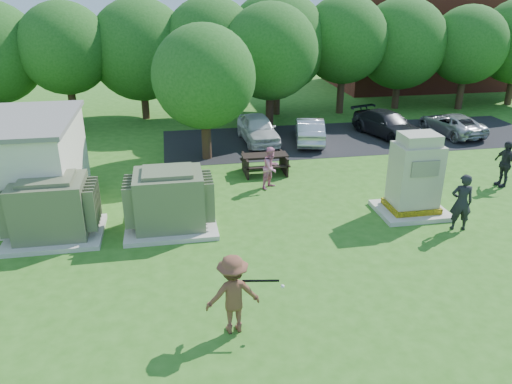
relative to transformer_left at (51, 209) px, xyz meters
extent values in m
plane|color=#2D6619|center=(6.50, -4.50, -0.97)|extent=(120.00, 120.00, 0.00)
cube|color=maroon|center=(24.50, 22.50, 3.03)|extent=(15.00, 8.00, 8.00)
cube|color=#232326|center=(13.50, 9.00, -0.96)|extent=(20.00, 6.00, 0.01)
cube|color=beige|center=(0.00, 0.00, -0.89)|extent=(3.00, 2.40, 0.15)
cube|color=#5A6145|center=(0.00, 0.00, 0.08)|extent=(2.20, 1.80, 1.80)
cube|color=#5A6145|center=(0.00, 0.00, 1.04)|extent=(1.60, 1.30, 0.12)
cube|color=#5A6145|center=(-1.27, 0.00, 0.11)|extent=(0.32, 1.50, 1.35)
cube|color=#5A6145|center=(1.27, 0.00, 0.11)|extent=(0.32, 1.50, 1.35)
cube|color=beige|center=(3.70, 0.00, -0.89)|extent=(3.00, 2.40, 0.15)
cube|color=#5C6547|center=(3.70, 0.00, 0.08)|extent=(2.20, 1.80, 1.80)
cube|color=#5C6547|center=(3.70, 0.00, 1.04)|extent=(1.60, 1.30, 0.12)
cube|color=#5C6547|center=(2.43, 0.00, 0.11)|extent=(0.32, 1.50, 1.35)
cube|color=#5C6547|center=(4.97, 0.00, 0.11)|extent=(0.32, 1.50, 1.35)
cube|color=beige|center=(12.15, -0.29, -0.89)|extent=(2.40, 1.97, 0.16)
cube|color=yellow|center=(12.15, -0.29, -0.71)|extent=(1.69, 1.37, 0.20)
cube|color=#B8B398|center=(12.15, -0.29, 0.48)|extent=(1.53, 1.20, 2.18)
cube|color=#B8B398|center=(12.15, -0.29, 1.77)|extent=(1.26, 0.98, 0.38)
cube|color=gray|center=(12.15, -0.92, 0.92)|extent=(0.98, 0.04, 0.55)
cube|color=black|center=(7.78, 4.59, -0.17)|extent=(1.95, 0.76, 0.06)
cube|color=black|center=(7.78, 5.19, -0.49)|extent=(1.95, 0.27, 0.05)
cube|color=black|center=(7.78, 4.00, -0.49)|extent=(1.95, 0.27, 0.05)
cube|color=black|center=(6.94, 4.59, -0.57)|extent=(0.09, 1.46, 0.80)
cube|color=black|center=(8.63, 4.59, -0.57)|extent=(0.09, 1.46, 0.80)
imported|color=brown|center=(5.05, -5.66, 0.02)|extent=(1.33, 0.83, 1.97)
imported|color=black|center=(13.10, -1.77, 0.01)|extent=(0.81, 0.63, 1.95)
imported|color=#D26F98|center=(7.71, 2.91, -0.13)|extent=(1.04, 1.02, 1.69)
imported|color=#27262C|center=(16.93, 1.48, -0.03)|extent=(0.54, 1.13, 1.88)
imported|color=silver|center=(8.31, 9.20, -0.27)|extent=(1.85, 4.17, 1.39)
imported|color=#B1B1B6|center=(10.91, 8.66, -0.33)|extent=(2.15, 4.07, 1.28)
imported|color=black|center=(15.28, 8.97, -0.32)|extent=(3.09, 4.82, 1.30)
imported|color=#A2A2A6|center=(18.84, 8.72, -0.40)|extent=(2.42, 4.31, 1.14)
cylinder|color=black|center=(5.69, -5.68, 0.32)|extent=(0.85, 0.19, 0.06)
cylinder|color=maroon|center=(5.21, -5.73, 0.32)|extent=(0.23, 0.10, 0.06)
sphere|color=white|center=(6.21, -5.70, 0.13)|extent=(0.09, 0.09, 0.09)
cylinder|color=#47301E|center=(-5.50, 14.90, 0.23)|extent=(0.44, 0.44, 2.40)
cylinder|color=#47301E|center=(-1.50, 14.30, 0.43)|extent=(0.44, 0.44, 2.80)
sphere|color=#235B1C|center=(-1.50, 14.30, 3.33)|extent=(5.00, 5.00, 5.00)
cylinder|color=#47301E|center=(2.50, 15.10, 0.18)|extent=(0.44, 0.44, 2.30)
sphere|color=#235B1C|center=(2.50, 15.10, 3.07)|extent=(5.80, 5.80, 5.80)
cylinder|color=#47301E|center=(6.50, 14.20, 0.38)|extent=(0.44, 0.44, 2.70)
sphere|color=#235B1C|center=(6.50, 14.20, 3.35)|extent=(5.40, 5.40, 5.40)
cylinder|color=#47301E|center=(10.50, 14.80, 0.28)|extent=(0.44, 0.44, 2.50)
sphere|color=#235B1C|center=(10.50, 14.80, 3.33)|extent=(6.00, 6.00, 6.00)
cylinder|color=#47301E|center=(14.50, 14.40, 0.48)|extent=(0.44, 0.44, 2.90)
sphere|color=#235B1C|center=(14.50, 14.40, 3.49)|extent=(5.20, 5.20, 5.20)
cylinder|color=#47301E|center=(18.50, 15.00, 0.23)|extent=(0.44, 0.44, 2.40)
sphere|color=#235B1C|center=(18.50, 15.00, 3.11)|extent=(5.60, 5.60, 5.60)
cylinder|color=#47301E|center=(22.50, 14.10, 0.33)|extent=(0.44, 0.44, 2.60)
sphere|color=#235B1C|center=(22.50, 14.10, 3.07)|extent=(4.80, 4.80, 4.80)
cylinder|color=#47301E|center=(26.50, 14.70, 0.28)|extent=(0.44, 0.44, 2.50)
cylinder|color=#47301E|center=(5.50, 7.00, 0.23)|extent=(0.44, 0.44, 2.40)
sphere|color=#235B1C|center=(5.50, 7.00, 2.81)|extent=(4.60, 4.60, 4.60)
cylinder|color=#47301E|center=(9.50, 12.00, 0.33)|extent=(0.44, 0.44, 2.60)
sphere|color=#235B1C|center=(9.50, 12.00, 3.19)|extent=(5.20, 5.20, 5.20)
camera|label=1|loc=(3.89, -15.25, 6.62)|focal=35.00mm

